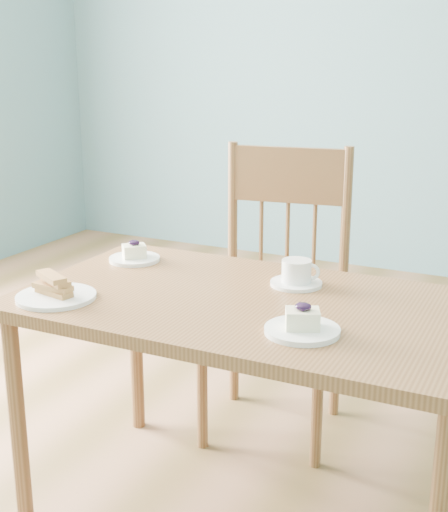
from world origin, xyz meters
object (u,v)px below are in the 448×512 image
(coffee_cup, at_px, (297,275))
(biscotti_plate, at_px, (56,291))
(dining_table, at_px, (250,323))
(cheesecake_plate_far, at_px, (134,256))
(dining_chair, at_px, (277,291))
(cheesecake_plate_near, at_px, (302,325))

(coffee_cup, bearing_deg, biscotti_plate, -156.94)
(dining_table, relative_size, biscotti_plate, 5.87)
(coffee_cup, height_order, biscotti_plate, coffee_cup)
(dining_table, xyz_separation_m, coffee_cup, (0.07, 0.18, 0.10))
(dining_table, bearing_deg, cheesecake_plate_far, 159.59)
(dining_chair, distance_m, biscotti_plate, 0.86)
(dining_table, bearing_deg, biscotti_plate, -155.10)
(dining_table, relative_size, cheesecake_plate_far, 7.81)
(dining_chair, relative_size, biscotti_plate, 4.68)
(cheesecake_plate_near, relative_size, coffee_cup, 1.22)
(cheesecake_plate_near, bearing_deg, dining_table, 142.30)
(cheesecake_plate_far, bearing_deg, cheesecake_plate_near, -25.85)
(dining_table, distance_m, cheesecake_plate_near, 0.28)
(dining_chair, bearing_deg, coffee_cup, -68.98)
(cheesecake_plate_far, relative_size, biscotti_plate, 0.75)
(dining_chair, relative_size, cheesecake_plate_near, 5.56)
(coffee_cup, bearing_deg, dining_chair, 106.34)
(coffee_cup, distance_m, biscotti_plate, 0.68)
(coffee_cup, bearing_deg, cheesecake_plate_far, 166.42)
(dining_chair, distance_m, cheesecake_plate_near, 0.81)
(dining_table, distance_m, coffee_cup, 0.21)
(dining_table, distance_m, biscotti_plate, 0.54)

